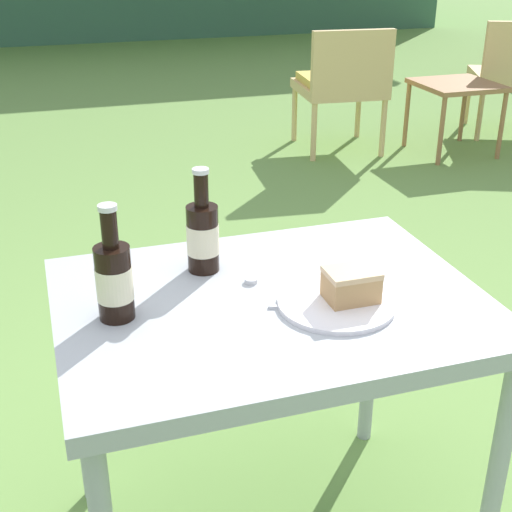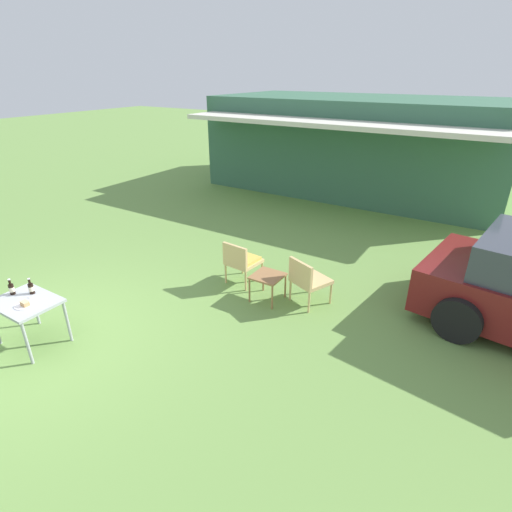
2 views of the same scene
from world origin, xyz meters
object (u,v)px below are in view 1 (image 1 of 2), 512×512
(cola_bottle_far, at_px, (114,279))
(garden_side_table, at_px, (456,91))
(cake_on_plate, at_px, (343,294))
(wicker_chair_cushioned, at_px, (342,81))
(cola_bottle_near, at_px, (203,235))
(patio_table, at_px, (270,327))

(cola_bottle_far, bearing_deg, garden_side_table, 47.56)
(cake_on_plate, distance_m, cola_bottle_far, 0.45)
(garden_side_table, height_order, cola_bottle_far, cola_bottle_far)
(wicker_chair_cushioned, distance_m, garden_side_table, 0.74)
(cola_bottle_near, relative_size, cola_bottle_far, 1.00)
(wicker_chair_cushioned, relative_size, cola_bottle_far, 3.41)
(cola_bottle_far, bearing_deg, wicker_chair_cushioned, 58.73)
(garden_side_table, xyz_separation_m, cake_on_plate, (-2.06, -2.83, 0.30))
(garden_side_table, relative_size, cola_bottle_near, 2.08)
(cake_on_plate, relative_size, cola_bottle_far, 1.02)
(cola_bottle_near, xyz_separation_m, cola_bottle_far, (-0.21, -0.15, 0.00))
(garden_side_table, bearing_deg, cake_on_plate, -126.13)
(patio_table, xyz_separation_m, cake_on_plate, (0.13, -0.07, 0.09))
(patio_table, height_order, cola_bottle_far, cola_bottle_far)
(garden_side_table, distance_m, cola_bottle_far, 3.73)
(garden_side_table, bearing_deg, cola_bottle_far, -132.44)
(wicker_chair_cushioned, xyz_separation_m, cola_bottle_near, (-1.61, -2.84, 0.31))
(garden_side_table, bearing_deg, patio_table, -128.53)
(wicker_chair_cushioned, xyz_separation_m, cola_bottle_far, (-1.82, -2.99, 0.31))
(cake_on_plate, bearing_deg, cola_bottle_near, 133.60)
(patio_table, relative_size, cola_bottle_near, 3.72)
(wicker_chair_cushioned, bearing_deg, cola_bottle_near, 66.11)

